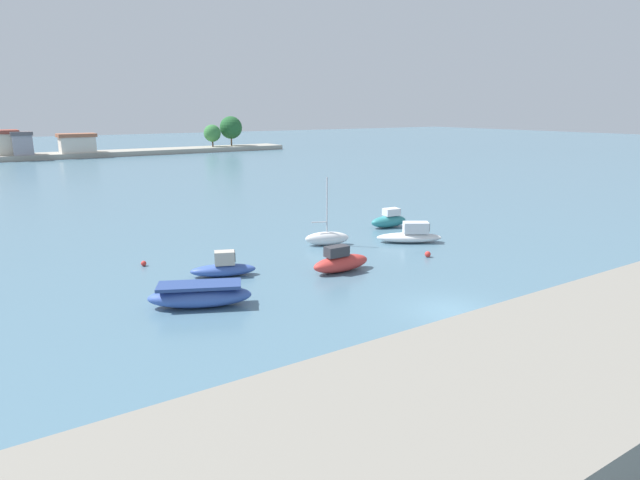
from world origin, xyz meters
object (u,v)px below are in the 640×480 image
Objects in this scene: moored_boat_1 at (224,268)px; moored_boat_2 at (341,262)px; moored_boat_4 at (411,235)px; mooring_buoy_1 at (144,263)px; moored_boat_0 at (200,295)px; mooring_buoy_0 at (428,254)px; moored_boat_3 at (327,238)px; moored_boat_5 at (389,220)px.

moored_boat_2 is at bearing -3.87° from moored_boat_1.
moored_boat_4 is 14.10× the size of mooring_buoy_1.
mooring_buoy_0 is at bearing 26.71° from moored_boat_0.
moored_boat_0 is 8.87m from mooring_buoy_1.
mooring_buoy_0 is 18.78m from mooring_buoy_1.
moored_boat_2 reaches higher than mooring_buoy_1.
moored_boat_2 is 6.62m from moored_boat_3.
moored_boat_3 is 13.03m from mooring_buoy_1.
moored_boat_4 is at bearing -14.28° from mooring_buoy_1.
mooring_buoy_1 is (-0.41, 8.85, -0.41)m from moored_boat_0.
moored_boat_4 is (15.17, 0.02, 0.04)m from moored_boat_1.
moored_boat_4 is 5.38m from moored_boat_5.
moored_boat_0 is at bearing -87.34° from mooring_buoy_1.
moored_boat_3 is 7.58m from mooring_buoy_0.
moored_boat_1 is 5.90m from mooring_buoy_1.
moored_boat_1 reaches higher than mooring_buoy_0.
moored_boat_0 is 1.12× the size of moored_boat_4.
moored_boat_4 is at bearing 38.09° from moored_boat_0.
moored_boat_3 is at bearing 63.72° from moored_boat_2.
moored_boat_4 reaches higher than mooring_buoy_0.
moored_boat_0 is 1.57× the size of moored_boat_5.
moored_boat_5 is at bearing 38.07° from moored_boat_1.
moored_boat_4 is at bearing 63.33° from mooring_buoy_0.
moored_boat_2 is at bearing -127.34° from moored_boat_4.
moored_boat_1 is at bearing 164.42° from mooring_buoy_0.
moored_boat_5 reaches higher than mooring_buoy_1.
mooring_buoy_1 is (-16.76, 8.47, -0.03)m from mooring_buoy_0.
moored_boat_0 is 14.24m from moored_boat_3.
moored_boat_2 is 0.81× the size of moored_boat_4.
moored_boat_5 is 9.55m from mooring_buoy_0.
moored_boat_0 reaches higher than mooring_buoy_1.
moored_boat_2 is at bearing 31.22° from moored_boat_0.
moored_boat_0 is at bearing -134.39° from moored_boat_4.
mooring_buoy_0 is at bearing 6.40° from moored_boat_1.
moored_boat_4 is at bearing 22.08° from moored_boat_1.
mooring_buoy_1 is (-3.46, 4.77, -0.34)m from moored_boat_1.
moored_boat_3 is 1.45× the size of moored_boat_5.
moored_boat_1 is 17.96m from moored_boat_5.
moored_boat_5 is at bearing 49.43° from moored_boat_0.
mooring_buoy_1 is at bearing -171.86° from moored_boat_5.
moored_boat_1 is 9.82m from moored_boat_3.
moored_boat_3 is (12.47, 6.88, -0.04)m from moored_boat_0.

